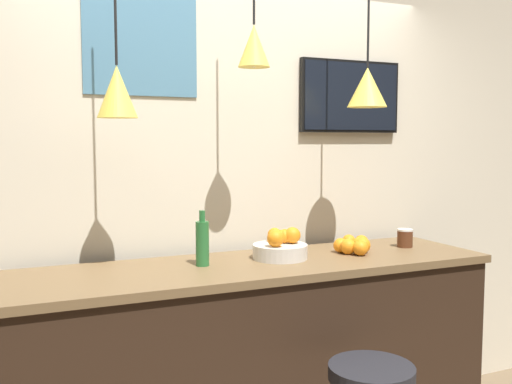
{
  "coord_description": "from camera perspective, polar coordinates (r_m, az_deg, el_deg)",
  "views": [
    {
      "loc": [
        -1.12,
        -1.94,
        1.66
      ],
      "look_at": [
        0.0,
        0.59,
        1.41
      ],
      "focal_mm": 40.0,
      "sensor_mm": 36.0,
      "label": 1
    }
  ],
  "objects": [
    {
      "name": "spread_jar",
      "position": [
        3.34,
        14.67,
        -4.47
      ],
      "size": [
        0.09,
        0.09,
        0.1
      ],
      "color": "#562D19",
      "rests_on": "service_counter"
    },
    {
      "name": "pendant_lamp_right",
      "position": [
        3.12,
        11.07,
        10.33
      ],
      "size": [
        0.21,
        0.21,
        0.96
      ],
      "color": "black"
    },
    {
      "name": "juice_bottle",
      "position": [
        2.75,
        -5.38,
        -5.03
      ],
      "size": [
        0.06,
        0.06,
        0.27
      ],
      "color": "#286B33",
      "rests_on": "service_counter"
    },
    {
      "name": "mounted_tv",
      "position": [
        3.49,
        9.43,
        9.39
      ],
      "size": [
        0.67,
        0.04,
        0.43
      ],
      "color": "black"
    },
    {
      "name": "pendant_lamp_left",
      "position": [
        2.61,
        -13.73,
        9.89
      ],
      "size": [
        0.18,
        0.18,
        1.04
      ],
      "color": "black"
    },
    {
      "name": "orange_pile",
      "position": [
        3.12,
        9.87,
        -5.23
      ],
      "size": [
        0.24,
        0.3,
        0.09
      ],
      "color": "orange",
      "rests_on": "service_counter"
    },
    {
      "name": "fruit_bowl",
      "position": [
        2.92,
        2.49,
        -5.52
      ],
      "size": [
        0.28,
        0.28,
        0.16
      ],
      "color": "beige",
      "rests_on": "service_counter"
    },
    {
      "name": "service_counter",
      "position": [
        2.99,
        0.0,
        -17.03
      ],
      "size": [
        2.42,
        0.65,
        1.06
      ],
      "color": "black",
      "rests_on": "ground_plane"
    },
    {
      "name": "wall_poster",
      "position": [
        3.05,
        -11.43,
        15.17
      ],
      "size": [
        0.58,
        0.01,
        0.61
      ],
      "color": "teal"
    },
    {
      "name": "back_wall",
      "position": [
        3.18,
        -3.18,
        1.36
      ],
      "size": [
        8.0,
        0.06,
        2.9
      ],
      "color": "beige",
      "rests_on": "ground_plane"
    },
    {
      "name": "pendant_lamp_middle",
      "position": [
        2.83,
        -0.2,
        14.51
      ],
      "size": [
        0.16,
        0.16,
        0.79
      ],
      "color": "black"
    }
  ]
}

